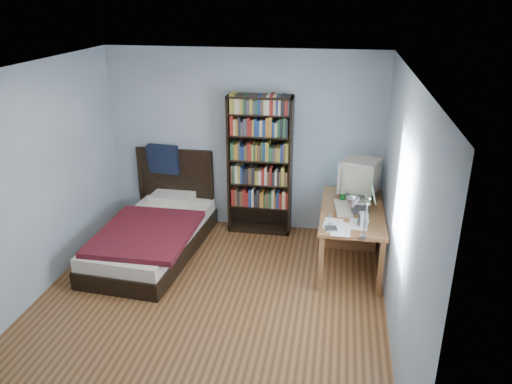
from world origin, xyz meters
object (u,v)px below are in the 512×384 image
laptop (362,203)px  speaker (363,220)px  desk_lamp (355,207)px  bed (155,232)px  desk (350,219)px  keyboard (343,208)px  crt_monitor (360,175)px  bookshelf (260,166)px  soda_can (343,198)px

laptop → speaker: bearing=-88.9°
desk_lamp → bed: 2.89m
desk → desk_lamp: desk_lamp is taller
keyboard → desk: bearing=69.5°
crt_monitor → bed: (-2.58, -0.52, -0.76)m
desk_lamp → bookshelf: bearing=123.0°
desk → bed: size_ratio=0.67×
soda_can → bookshelf: size_ratio=0.06×
laptop → bed: bed is taller
laptop → bed: 2.67m
desk_lamp → speaker: bearing=79.2°
desk → laptop: 0.61m
keyboard → bed: 2.45m
desk_lamp → soda_can: (-0.10, 1.36, -0.47)m
desk_lamp → soda_can: bearing=94.1°
desk → speaker: size_ratio=8.50×
desk_lamp → soda_can: 1.44m
crt_monitor → desk_lamp: bearing=-93.4°
keyboard → speaker: size_ratio=2.74×
crt_monitor → laptop: 0.51m
crt_monitor → bed: size_ratio=0.25×
desk → desk_lamp: bearing=-90.9°
soda_can → bookshelf: bookshelf is taller
desk_lamp → soda_can: size_ratio=5.36×
soda_can → bookshelf: (-1.13, 0.53, 0.17)m
soda_can → desk: bearing=58.2°
crt_monitor → keyboard: crt_monitor is taller
crt_monitor → laptop: crt_monitor is taller
keyboard → bed: size_ratio=0.22×
crt_monitor → speaker: 0.94m
crt_monitor → desk_lamp: size_ratio=0.84×
laptop → bed: bearing=-178.9°
keyboard → speaker: (0.22, -0.45, 0.07)m
bookshelf → bed: bookshelf is taller
desk_lamp → keyboard: (-0.09, 1.14, -0.52)m
laptop → keyboard: laptop is taller
crt_monitor → keyboard: (-0.18, -0.47, -0.27)m
desk_lamp → laptop: bearing=83.8°
laptop → bookshelf: bookshelf is taller
desk_lamp → keyboard: bearing=94.4°
crt_monitor → soda_can: crt_monitor is taller
speaker → desk: bearing=85.6°
speaker → bookshelf: (-1.36, 1.20, 0.15)m
soda_can → bed: 2.46m
bookshelf → bed: 1.66m
soda_can → bookshelf: 1.26m
desk → bed: 2.56m
crt_monitor → bookshelf: bookshelf is taller
laptop → soda_can: bearing=134.2°
speaker → desk_lamp: bearing=-112.2°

